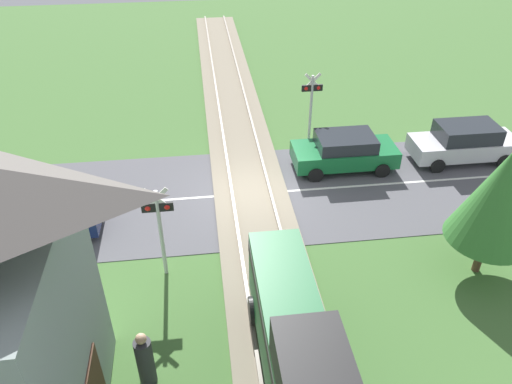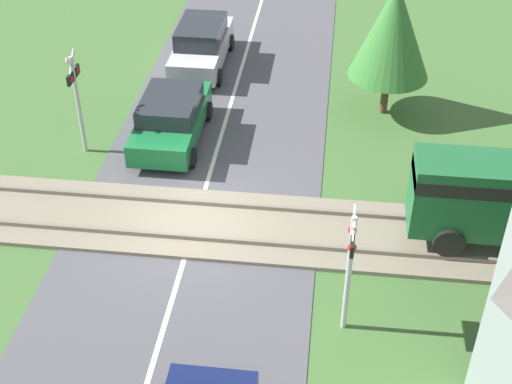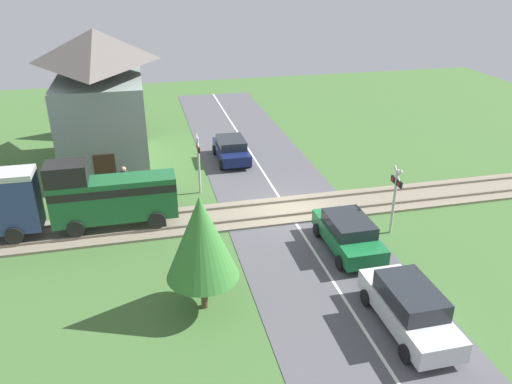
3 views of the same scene
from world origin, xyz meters
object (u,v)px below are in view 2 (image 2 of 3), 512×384
object	(u,v)px
car_near_crossing	(171,118)
car_behind_queue	(202,44)
crossing_signal_east_approach	(350,257)
crossing_signal_west_approach	(76,90)

from	to	relation	value
car_near_crossing	car_behind_queue	world-z (taller)	car_behind_queue
crossing_signal_east_approach	car_near_crossing	bearing A→B (deg)	-142.98
crossing_signal_west_approach	car_behind_queue	bearing A→B (deg)	157.68
crossing_signal_west_approach	crossing_signal_east_approach	distance (m)	9.98
car_near_crossing	crossing_signal_east_approach	world-z (taller)	crossing_signal_east_approach
crossing_signal_east_approach	crossing_signal_west_approach	bearing A→B (deg)	-128.40
car_near_crossing	car_behind_queue	xyz separation A→B (m)	(-5.12, -0.00, 0.05)
car_behind_queue	crossing_signal_east_approach	distance (m)	13.38
crossing_signal_west_approach	crossing_signal_east_approach	bearing A→B (deg)	51.60
crossing_signal_west_approach	crossing_signal_east_approach	xyz separation A→B (m)	(6.20, 7.82, 0.00)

